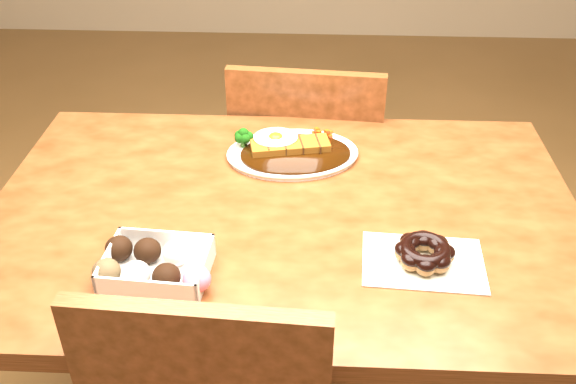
{
  "coord_description": "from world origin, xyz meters",
  "views": [
    {
      "loc": [
        0.06,
        -1.05,
        1.51
      ],
      "look_at": [
        0.01,
        -0.03,
        0.81
      ],
      "focal_mm": 40.0,
      "sensor_mm": 36.0,
      "label": 1
    }
  ],
  "objects_px": {
    "pon_de_ring": "(424,253)",
    "chair_far": "(308,178)",
    "table": "(284,247)",
    "donut_box": "(154,265)",
    "katsu_curry_plate": "(290,150)"
  },
  "relations": [
    {
      "from": "table",
      "to": "katsu_curry_plate",
      "type": "height_order",
      "value": "katsu_curry_plate"
    },
    {
      "from": "donut_box",
      "to": "pon_de_ring",
      "type": "relative_size",
      "value": 0.91
    },
    {
      "from": "table",
      "to": "katsu_curry_plate",
      "type": "relative_size",
      "value": 3.78
    },
    {
      "from": "pon_de_ring",
      "to": "chair_far",
      "type": "bearing_deg",
      "value": 107.54
    },
    {
      "from": "donut_box",
      "to": "pon_de_ring",
      "type": "bearing_deg",
      "value": 6.99
    },
    {
      "from": "chair_far",
      "to": "pon_de_ring",
      "type": "distance_m",
      "value": 0.78
    },
    {
      "from": "donut_box",
      "to": "katsu_curry_plate",
      "type": "bearing_deg",
      "value": 62.44
    },
    {
      "from": "donut_box",
      "to": "chair_far",
      "type": "bearing_deg",
      "value": 70.94
    },
    {
      "from": "table",
      "to": "donut_box",
      "type": "relative_size",
      "value": 5.79
    },
    {
      "from": "table",
      "to": "chair_far",
      "type": "xyz_separation_m",
      "value": [
        0.04,
        0.54,
        -0.17
      ]
    },
    {
      "from": "chair_far",
      "to": "pon_de_ring",
      "type": "height_order",
      "value": "chair_far"
    },
    {
      "from": "chair_far",
      "to": "katsu_curry_plate",
      "type": "xyz_separation_m",
      "value": [
        -0.04,
        -0.33,
        0.29
      ]
    },
    {
      "from": "chair_far",
      "to": "donut_box",
      "type": "bearing_deg",
      "value": 75.78
    },
    {
      "from": "katsu_curry_plate",
      "to": "donut_box",
      "type": "bearing_deg",
      "value": -117.56
    },
    {
      "from": "chair_far",
      "to": "donut_box",
      "type": "height_order",
      "value": "chair_far"
    }
  ]
}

